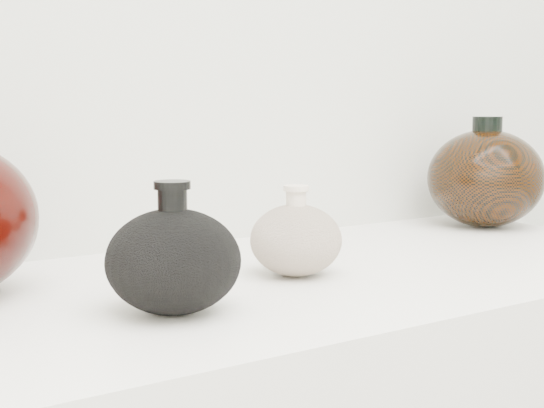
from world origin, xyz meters
TOP-DOWN VIEW (x-y plane):
  - black_gourd_vase at (-0.17, 0.87)m, footprint 0.15×0.15m
  - cream_gourd_vase at (0.02, 0.94)m, footprint 0.14×0.14m
  - right_round_pot at (0.51, 1.07)m, footprint 0.25×0.25m

SIDE VIEW (x-z plane):
  - cream_gourd_vase at x=0.02m, z-range 0.89..1.00m
  - black_gourd_vase at x=-0.17m, z-range 0.89..1.02m
  - right_round_pot at x=0.51m, z-range 0.89..1.08m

